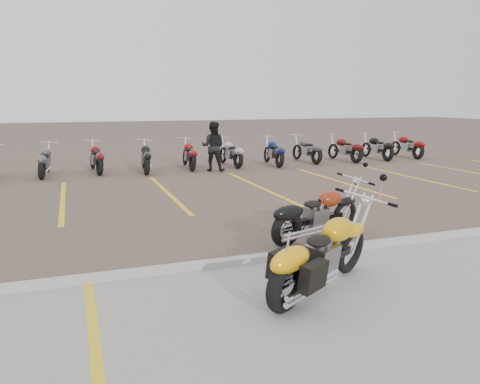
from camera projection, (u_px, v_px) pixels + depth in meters
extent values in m
plane|color=brown|center=(208.00, 231.00, 9.09)|extent=(100.00, 100.00, 0.00)
cube|color=#9E9B93|center=(326.00, 341.00, 4.93)|extent=(60.00, 5.00, 0.01)
cube|color=#ADAAA3|center=(244.00, 261.00, 7.23)|extent=(60.00, 0.18, 0.12)
cube|color=yellow|center=(99.00, 384.00, 4.17)|extent=(0.12, 5.00, 0.00)
torus|color=black|center=(347.00, 251.00, 6.79)|extent=(0.65, 0.45, 0.68)
torus|color=black|center=(284.00, 285.00, 5.56)|extent=(0.72, 0.52, 0.73)
cube|color=black|center=(319.00, 262.00, 6.16)|extent=(1.24, 0.81, 0.11)
cube|color=slate|center=(317.00, 258.00, 6.11)|extent=(0.54, 0.50, 0.36)
ellipsoid|color=#D69F0B|center=(331.00, 230.00, 6.31)|extent=(0.70, 0.60, 0.32)
ellipsoid|color=black|center=(312.00, 241.00, 5.95)|extent=(0.49, 0.44, 0.13)
torus|color=black|center=(343.00, 217.00, 8.94)|extent=(0.63, 0.29, 0.63)
torus|color=black|center=(285.00, 230.00, 8.05)|extent=(0.68, 0.36, 0.67)
cube|color=black|center=(316.00, 220.00, 8.48)|extent=(1.23, 0.49, 0.10)
cube|color=slate|center=(314.00, 217.00, 8.44)|extent=(0.47, 0.40, 0.33)
ellipsoid|color=black|center=(326.00, 199.00, 8.58)|extent=(0.63, 0.47, 0.29)
ellipsoid|color=black|center=(309.00, 204.00, 8.32)|extent=(0.44, 0.35, 0.12)
imported|color=black|center=(213.00, 146.00, 16.67)|extent=(1.07, 0.98, 1.76)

